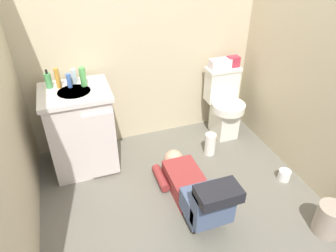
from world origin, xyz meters
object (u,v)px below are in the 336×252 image
Objects in this scene: bottle_green at (83,77)px; bottle_blue at (69,81)px; soap_dispenser at (48,80)px; toilet at (224,104)px; toiletry_bag at (233,62)px; trash_can at (329,219)px; person_plumber at (194,189)px; paper_towel_roll at (210,144)px; toilet_paper_roll at (284,175)px; faucet at (71,78)px; bottle_amber at (58,78)px; vanity_cabinet at (82,130)px; tissue_box at (220,64)px; bottle_clear at (74,76)px.

bottle_blue is at bearing 172.65° from bottle_green.
soap_dispenser is at bearing 168.18° from bottle_green.
toilet is 6.05× the size of toiletry_bag.
trash_can is (0.02, -1.59, -0.67)m from toiletry_bag.
bottle_blue is at bearing 131.94° from person_plumber.
trash_can reaches higher than paper_towel_roll.
toilet_paper_roll is (0.92, 0.01, -0.13)m from person_plumber.
faucet is 0.82× the size of bottle_blue.
toiletry_bag reaches higher than paper_towel_roll.
bottle_blue is at bearing -10.75° from bottle_amber.
trash_can is at bearing -41.73° from bottle_blue.
vanity_cabinet is at bearing -33.10° from soap_dispenser.
bottle_blue is at bearing -176.53° from tissue_box.
toilet_paper_roll is (0.19, -0.90, -0.32)m from toilet.
paper_towel_roll is (-0.41, -0.41, -0.69)m from toiletry_bag.
bottle_green reaches higher than soap_dispenser.
person_plumber is 1.49m from bottle_amber.
person_plumber is 1.35m from bottle_green.
toilet is 1.72m from bottle_amber.
trash_can is at bearing -95.76° from toilet_paper_roll.
bottle_amber is at bearing -177.32° from tissue_box.
tissue_box is 0.15m from toiletry_bag.
toilet is 6.82× the size of toilet_paper_roll.
bottle_amber reaches higher than soap_dispenser.
bottle_green is (0.09, 0.07, 0.49)m from vanity_cabinet.
paper_towel_roll is (-0.30, -0.32, -0.25)m from toilet.
vanity_cabinet is 8.20× the size of faucet.
bottle_green is 2.03m from toilet_paper_roll.
soap_dispenser is 0.97× the size of bottle_green.
person_plumber is 4.47× the size of paper_towel_roll.
soap_dispenser reaches higher than toiletry_bag.
tissue_box is 1.51m from bottle_blue.
toilet is 0.46m from toiletry_bag.
person_plumber is 4.05× the size of trash_can.
paper_towel_roll is (1.22, -0.24, -0.30)m from vanity_cabinet.
tissue_box is at bearing 6.67° from vanity_cabinet.
person_plumber is at bearing -179.52° from toilet_paper_roll.
vanity_cabinet is at bearing 169.00° from paper_towel_roll.
bottle_green is (0.29, -0.06, 0.02)m from soap_dispenser.
bottle_amber reaches higher than vanity_cabinet.
vanity_cabinet is at bearing 133.68° from person_plumber.
bottle_amber reaches higher than toiletry_bag.
bottle_amber is at bearing -156.65° from faucet.
bottle_clear is (-1.45, -0.03, 0.09)m from tissue_box.
toilet_paper_roll is at bearing -25.60° from vanity_cabinet.
person_plumber is 6.02× the size of bottle_amber.
bottle_blue is 0.08m from bottle_clear.
person_plumber is 1.45m from toiletry_bag.
toilet_paper_roll is (1.71, -0.97, -0.82)m from faucet.
bottle_amber is (-1.74, -0.07, 0.10)m from toiletry_bag.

